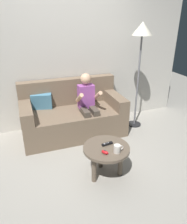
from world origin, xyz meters
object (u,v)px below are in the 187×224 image
coffee_table (106,152)px  nunchuk_red (105,152)px  couch (72,116)px  game_remote_black_near_edge (107,144)px  floor_lamp (142,38)px  coffee_mug (117,149)px  person_seated_on_couch (88,103)px

coffee_table → nunchuk_red: bearing=-118.7°
couch → game_remote_black_near_edge: 1.17m
couch → floor_lamp: bearing=-5.9°
couch → coffee_table: bearing=-84.4°
nunchuk_red → coffee_mug: 0.15m
coffee_table → coffee_mug: (0.08, -0.14, 0.12)m
coffee_table → game_remote_black_near_edge: size_ratio=3.89×
nunchuk_red → floor_lamp: (1.08, 1.20, 1.08)m
person_seated_on_couch → nunchuk_red: size_ratio=10.39×
person_seated_on_couch → nunchuk_red: 1.15m
person_seated_on_couch → floor_lamp: bearing=4.4°
couch → coffee_mug: 1.36m
person_seated_on_couch → floor_lamp: 1.31m
person_seated_on_couch → coffee_table: 1.04m
coffee_mug → floor_lamp: floor_lamp is taller
person_seated_on_couch → floor_lamp: size_ratio=0.59×
nunchuk_red → floor_lamp: bearing=47.9°
floor_lamp → coffee_table: bearing=-133.4°
couch → coffee_table: size_ratio=2.93×
couch → nunchuk_red: couch is taller
game_remote_black_near_edge → floor_lamp: 1.80m
person_seated_on_couch → coffee_mug: size_ratio=8.72×
game_remote_black_near_edge → couch: bearing=97.1°
couch → floor_lamp: 1.66m
game_remote_black_near_edge → nunchuk_red: nunchuk_red is taller
coffee_table → coffee_mug: 0.20m
couch → coffee_table: couch is taller
couch → nunchuk_red: (0.05, -1.31, 0.13)m
nunchuk_red → person_seated_on_couch: bearing=81.4°
couch → nunchuk_red: size_ratio=16.54×
person_seated_on_couch → floor_lamp: floor_lamp is taller
floor_lamp → game_remote_black_near_edge: bearing=-133.6°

